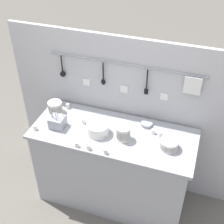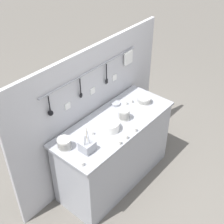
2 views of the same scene
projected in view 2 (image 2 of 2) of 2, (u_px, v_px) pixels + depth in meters
The scene contains 17 objects.
ground_plane at pixel (114, 177), 4.01m from camera, with size 20.00×20.00×0.00m, color #666059.
counter at pixel (114, 151), 3.74m from camera, with size 1.52×0.62×0.91m.
back_wall at pixel (92, 114), 3.67m from camera, with size 2.32×0.09×1.70m.
bowl_stack_wide_centre at pixel (64, 144), 3.10m from camera, with size 0.14×0.14×0.12m.
bowl_stack_back_corner at pixel (124, 114), 3.47m from camera, with size 0.12×0.12×0.14m.
bowl_stack_short_front at pixel (144, 100), 3.74m from camera, with size 0.16×0.16×0.09m.
plate_stack at pixel (110, 126), 3.33m from camera, with size 0.20×0.20×0.10m.
steel_mixing_bowl at pixel (116, 104), 3.72m from camera, with size 0.11×0.11×0.03m.
cutlery_caddy at pixel (87, 146), 3.07m from camera, with size 0.13×0.13×0.27m.
cup_edge_near at pixel (92, 133), 3.28m from camera, with size 0.04×0.04×0.05m.
cup_front_left at pixel (82, 164), 2.93m from camera, with size 0.04×0.04×0.05m.
cup_centre at pixel (126, 137), 3.23m from camera, with size 0.04×0.04×0.05m.
cup_by_caddy at pixel (135, 130), 3.32m from camera, with size 0.04×0.04×0.05m.
cup_front_right at pixel (131, 101), 3.75m from camera, with size 0.04×0.04×0.05m.
cup_back_left at pixel (64, 137), 3.22m from camera, with size 0.04×0.04×0.05m.
cup_back_right at pixel (120, 142), 3.16m from camera, with size 0.04×0.04×0.05m.
cup_mid_row at pixel (126, 103), 3.72m from camera, with size 0.04×0.04×0.05m.
Camera 2 is at (-2.08, -1.72, 3.08)m, focal length 50.00 mm.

